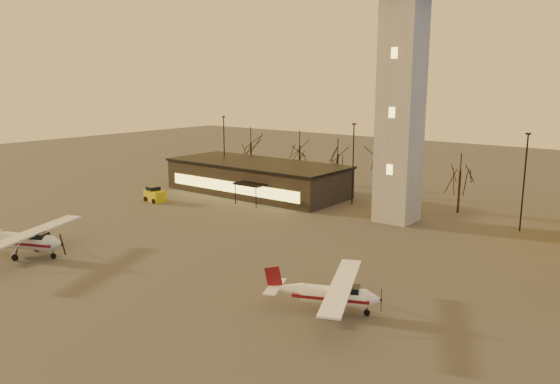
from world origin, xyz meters
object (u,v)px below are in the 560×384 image
object	(u,v)px
control_tower	(402,70)
service_cart	(155,196)
cessna_rear	(29,244)
cessna_front	(336,298)
terminal	(257,178)

from	to	relation	value
control_tower	service_cart	distance (m)	34.35
cessna_rear	service_cart	size ratio (longest dim) A/B	3.65
cessna_rear	control_tower	bearing A→B (deg)	34.62
cessna_rear	cessna_front	bearing A→B (deg)	-9.79
cessna_front	cessna_rear	bearing A→B (deg)	169.83
service_cart	cessna_rear	bearing A→B (deg)	-58.36
control_tower	terminal	distance (m)	26.24
terminal	cessna_front	xyz separation A→B (m)	(29.88, -26.81, -1.16)
control_tower	cessna_rear	size ratio (longest dim) A/B	2.79
cessna_front	service_cart	world-z (taller)	cessna_front
terminal	cessna_rear	xyz separation A→B (m)	(2.24, -33.41, -1.02)
cessna_rear	service_cart	xyz separation A→B (m)	(-9.15, 21.35, -0.41)
terminal	service_cart	xyz separation A→B (m)	(-6.90, -12.06, -1.43)
cessna_rear	terminal	bearing A→B (deg)	70.61
control_tower	terminal	xyz separation A→B (m)	(-21.99, 1.98, -14.17)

